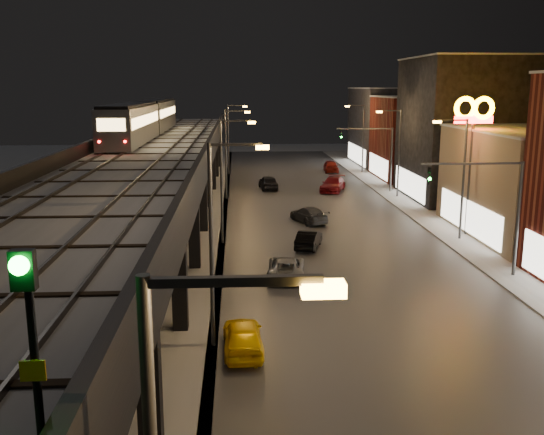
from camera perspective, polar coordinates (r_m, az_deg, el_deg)
name	(u,v)px	position (r m, az deg, el deg)	size (l,w,h in m)	color
road_surface	(326,229)	(48.90, 5.08, -1.10)	(17.00, 120.00, 0.06)	#46474D
sidewalk_right	(448,227)	(51.29, 16.21, -0.87)	(4.00, 120.00, 0.14)	#9FA1A8
under_viaduct_pavement	(157,231)	(48.82, -10.80, -1.30)	(11.00, 120.00, 0.06)	#9FA1A8
elevated_viaduct	(148,166)	(44.75, -11.60, 4.73)	(9.00, 100.00, 6.30)	black
viaduct_trackbed	(148,156)	(44.78, -11.63, 5.73)	(8.40, 100.00, 0.32)	#B2B7C1
viaduct_parapet_streetside	(208,149)	(44.34, -6.03, 6.45)	(0.30, 100.00, 1.10)	black
viaduct_parapet_far	(86,149)	(45.59, -17.08, 6.14)	(0.30, 100.00, 1.10)	black
building_d	(471,129)	(64.65, 18.25, 7.90)	(12.20, 13.20, 14.16)	black
building_e	(427,138)	(77.97, 14.41, 7.28)	(12.20, 12.20, 10.16)	maroon
building_f	(398,127)	(91.34, 11.78, 8.38)	(12.20, 16.20, 11.16)	#2E2E34
streetlight_left_1	(217,231)	(25.80, -5.16, -1.29)	(2.57, 0.28, 9.00)	#38383A
streetlight_left_2	(225,173)	(43.50, -4.43, 4.23)	(2.57, 0.28, 9.00)	#38383A
streetlight_right_2	(460,171)	(46.43, 17.30, 4.22)	(2.56, 0.28, 9.00)	#38383A
streetlight_left_3	(228,148)	(61.38, -4.12, 6.55)	(2.57, 0.28, 9.00)	#38383A
streetlight_right_3	(397,147)	(63.49, 11.65, 6.52)	(2.56, 0.28, 9.00)	#38383A
streetlight_left_4	(230,134)	(79.31, -3.95, 7.82)	(2.57, 0.28, 9.00)	#38383A
streetlight_right_4	(361,134)	(80.95, 8.40, 7.81)	(2.56, 0.28, 9.00)	#38383A
traffic_light_rig_a	(500,204)	(37.98, 20.66, 1.19)	(6.10, 0.34, 7.00)	#38383A
traffic_light_rig_b	(381,151)	(66.24, 10.22, 6.16)	(6.10, 0.34, 7.00)	#38383A
subway_train	(145,118)	(61.21, -11.85, 9.12)	(2.73, 32.85, 3.25)	gray
rail_signal	(28,312)	(8.00, -21.98, -8.28)	(0.31, 0.41, 2.72)	black
car_taxi	(243,337)	(26.52, -2.75, -11.19)	(1.67, 4.15, 1.42)	#FFCC01
car_near_white	(309,240)	(42.92, 3.48, -2.12)	(1.36, 3.90, 1.29)	black
car_mid_silver	(286,268)	(36.23, 1.33, -4.81)	(2.12, 4.60, 1.28)	slate
car_mid_dark	(309,215)	(50.98, 3.49, 0.20)	(1.87, 4.60, 1.33)	#363940
car_far_white	(268,183)	(67.60, -0.34, 3.28)	(1.82, 4.53, 1.54)	black
car_onc_white	(333,185)	(66.54, 5.75, 3.08)	(2.16, 5.31, 1.54)	maroon
car_onc_red	(331,167)	(81.79, 5.58, 4.78)	(1.81, 4.51, 1.54)	maroon
sign_mcdonalds	(473,122)	(47.86, 18.43, 8.50)	(3.14, 0.55, 10.56)	#38383A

